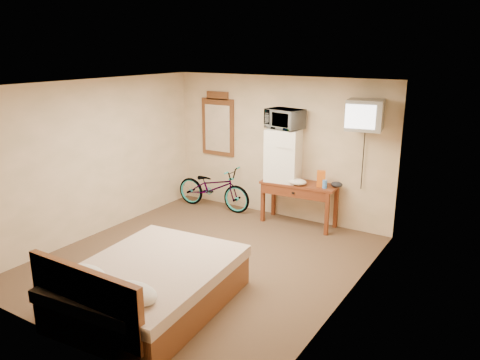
# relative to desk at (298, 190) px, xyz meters

# --- Properties ---
(room) EXTENTS (4.60, 4.64, 2.50)m
(room) POSITION_rel_desk_xyz_m (-0.55, -2.00, 0.63)
(room) COLOR #513528
(room) RESTS_ON ground
(desk) EXTENTS (1.33, 0.60, 0.75)m
(desk) POSITION_rel_desk_xyz_m (0.00, 0.00, 0.00)
(desk) COLOR maroon
(desk) RESTS_ON floor
(mini_fridge) EXTENTS (0.62, 0.60, 0.89)m
(mini_fridge) POSITION_rel_desk_xyz_m (-0.32, 0.05, 0.57)
(mini_fridge) COLOR white
(mini_fridge) RESTS_ON desk
(microwave) EXTENTS (0.68, 0.53, 0.33)m
(microwave) POSITION_rel_desk_xyz_m (-0.32, 0.05, 1.19)
(microwave) COLOR white
(microwave) RESTS_ON mini_fridge
(snack_bag) EXTENTS (0.16, 0.12, 0.27)m
(snack_bag) POSITION_rel_desk_xyz_m (0.40, 0.01, 0.26)
(snack_bag) COLOR #DB5F13
(snack_bag) RESTS_ON desk
(blue_cup) EXTENTS (0.08, 0.08, 0.13)m
(blue_cup) POSITION_rel_desk_xyz_m (0.48, -0.03, 0.19)
(blue_cup) COLOR #4386E6
(blue_cup) RESTS_ON desk
(cloth_cream) EXTENTS (0.33, 0.25, 0.10)m
(cloth_cream) POSITION_rel_desk_xyz_m (0.01, -0.09, 0.18)
(cloth_cream) COLOR white
(cloth_cream) RESTS_ON desk
(cloth_dark_a) EXTENTS (0.30, 0.23, 0.11)m
(cloth_dark_a) POSITION_rel_desk_xyz_m (-0.46, -0.10, 0.18)
(cloth_dark_a) COLOR black
(cloth_dark_a) RESTS_ON desk
(cloth_dark_b) EXTENTS (0.20, 0.16, 0.09)m
(cloth_dark_b) POSITION_rel_desk_xyz_m (0.63, 0.13, 0.17)
(cloth_dark_b) COLOR black
(cloth_dark_b) RESTS_ON desk
(crt_television) EXTENTS (0.60, 0.64, 0.46)m
(crt_television) POSITION_rel_desk_xyz_m (1.04, 0.02, 1.36)
(crt_television) COLOR black
(crt_television) RESTS_ON room
(wall_mirror) EXTENTS (0.71, 0.04, 1.20)m
(wall_mirror) POSITION_rel_desk_xyz_m (-1.83, 0.27, 0.93)
(wall_mirror) COLOR brown
(wall_mirror) RESTS_ON room
(bicycle) EXTENTS (1.58, 0.61, 0.82)m
(bicycle) POSITION_rel_desk_xyz_m (-1.73, -0.05, -0.22)
(bicycle) COLOR black
(bicycle) RESTS_ON floor
(bed) EXTENTS (1.77, 2.23, 0.90)m
(bed) POSITION_rel_desk_xyz_m (-0.33, -3.37, -0.33)
(bed) COLOR brown
(bed) RESTS_ON floor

